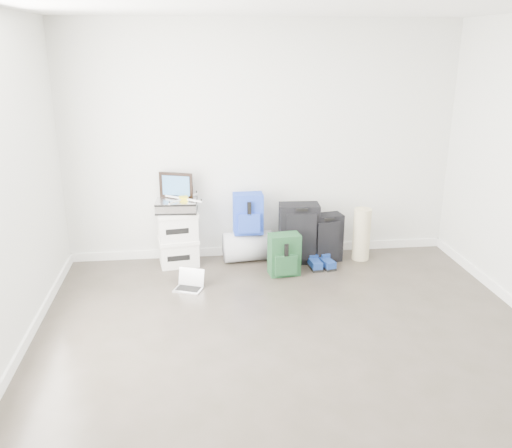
{
  "coord_description": "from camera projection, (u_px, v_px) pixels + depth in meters",
  "views": [
    {
      "loc": [
        -0.79,
        -3.59,
        2.43
      ],
      "look_at": [
        -0.14,
        1.9,
        0.58
      ],
      "focal_mm": 38.0,
      "sensor_mm": 36.0,
      "label": 1
    }
  ],
  "objects": [
    {
      "name": "carry_on",
      "position": [
        326.0,
        238.0,
        6.29
      ],
      "size": [
        0.39,
        0.29,
        0.56
      ],
      "rotation": [
        0.0,
        0.0,
        0.17
      ],
      "color": "black",
      "rests_on": "ground"
    },
    {
      "name": "briefcase",
      "position": [
        177.0,
        206.0,
        6.06
      ],
      "size": [
        0.46,
        0.35,
        0.13
      ],
      "primitive_type": "cube",
      "rotation": [
        0.0,
        0.0,
        -0.06
      ],
      "color": "#B2B2B7",
      "rests_on": "boxes_stack"
    },
    {
      "name": "painting",
      "position": [
        176.0,
        185.0,
        6.08
      ],
      "size": [
        0.38,
        0.15,
        0.29
      ],
      "rotation": [
        0.0,
        0.0,
        -0.34
      ],
      "color": "black",
      "rests_on": "briefcase"
    },
    {
      "name": "room_envelope",
      "position": [
        308.0,
        152.0,
        3.72
      ],
      "size": [
        4.52,
        5.02,
        2.71
      ],
      "color": "silver",
      "rests_on": "ground"
    },
    {
      "name": "boxes_stack",
      "position": [
        178.0,
        238.0,
        6.18
      ],
      "size": [
        0.49,
        0.42,
        0.64
      ],
      "rotation": [
        0.0,
        0.0,
        0.14
      ],
      "color": "white",
      "rests_on": "ground"
    },
    {
      "name": "laptop",
      "position": [
        190.0,
        284.0,
        5.64
      ],
      "size": [
        0.33,
        0.29,
        0.2
      ],
      "rotation": [
        0.0,
        0.0,
        -0.39
      ],
      "color": "silver",
      "rests_on": "ground"
    },
    {
      "name": "shoes",
      "position": [
        320.0,
        263.0,
        6.17
      ],
      "size": [
        0.3,
        0.32,
        0.1
      ],
      "rotation": [
        0.0,
        0.0,
        0.16
      ],
      "color": "black",
      "rests_on": "ground"
    },
    {
      "name": "drone",
      "position": [
        184.0,
        199.0,
        6.02
      ],
      "size": [
        0.41,
        0.41,
        0.05
      ],
      "rotation": [
        0.0,
        0.0,
        0.13
      ],
      "color": "yellow",
      "rests_on": "briefcase"
    },
    {
      "name": "ground",
      "position": [
        302.0,
        370.0,
        4.25
      ],
      "size": [
        5.0,
        5.0,
        0.0
      ],
      "primitive_type": "plane",
      "color": "#353026",
      "rests_on": "ground"
    },
    {
      "name": "duffel_bag",
      "position": [
        248.0,
        246.0,
        6.33
      ],
      "size": [
        0.59,
        0.39,
        0.35
      ],
      "primitive_type": "cylinder",
      "rotation": [
        0.0,
        1.57,
        0.08
      ],
      "color": "gray",
      "rests_on": "ground"
    },
    {
      "name": "rolled_rug",
      "position": [
        362.0,
        234.0,
        6.33
      ],
      "size": [
        0.2,
        0.2,
        0.62
      ],
      "primitive_type": "cylinder",
      "color": "tan",
      "rests_on": "ground"
    },
    {
      "name": "green_backpack",
      "position": [
        284.0,
        255.0,
        5.92
      ],
      "size": [
        0.35,
        0.27,
        0.47
      ],
      "rotation": [
        0.0,
        0.0,
        0.11
      ],
      "color": "#153C20",
      "rests_on": "ground"
    },
    {
      "name": "large_suitcase",
      "position": [
        299.0,
        233.0,
        6.24
      ],
      "size": [
        0.46,
        0.32,
        0.69
      ],
      "rotation": [
        0.0,
        0.0,
        -0.06
      ],
      "color": "black",
      "rests_on": "ground"
    },
    {
      "name": "blue_backpack",
      "position": [
        248.0,
        214.0,
        6.17
      ],
      "size": [
        0.34,
        0.25,
        0.47
      ],
      "rotation": [
        0.0,
        0.0,
        0.01
      ],
      "color": "#1B2DB0",
      "rests_on": "duffel_bag"
    }
  ]
}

